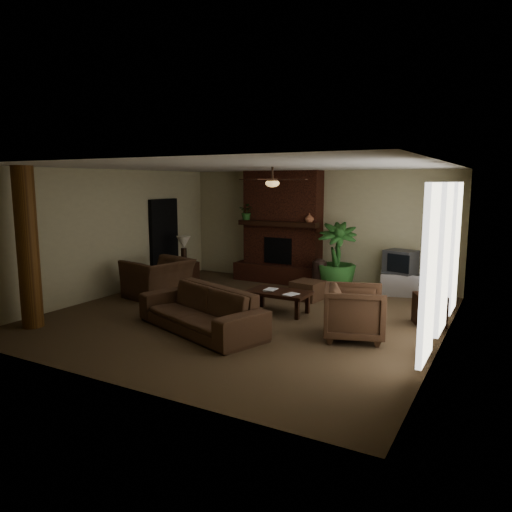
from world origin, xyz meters
The scene contains 23 objects.
room_shell centered at (0.00, 0.00, 1.40)m, with size 7.00×7.00×7.00m.
fireplace centered at (-0.80, 3.22, 1.16)m, with size 2.40×0.70×2.80m.
windows centered at (3.45, 0.20, 1.35)m, with size 0.08×3.65×2.35m.
log_column centered at (-2.95, -2.40, 1.40)m, with size 0.36×0.36×2.80m, color brown.
doorway centered at (-3.44, 1.80, 1.05)m, with size 0.10×1.00×2.10m, color black.
ceiling_fan centered at (0.40, 0.30, 2.53)m, with size 1.35×1.35×0.37m.
sofa centered at (-0.23, -1.15, 0.49)m, with size 2.53×0.74×0.99m, color #432C1C.
armchair_left centered at (-2.46, 0.39, 0.56)m, with size 1.29×0.84×1.13m, color #432C1C.
armchair_right centered at (2.21, -0.30, 0.48)m, with size 0.93×0.87×0.96m, color #432C1C.
coffee_table centered at (0.45, 0.49, 0.37)m, with size 1.20×0.70×0.43m.
ottoman centered at (0.53, 1.77, 0.20)m, with size 0.60×0.60×0.40m, color #432C1C.
tv_stand centered at (2.19, 3.15, 0.25)m, with size 0.85×0.50×0.50m, color #B1B0B3.
tv centered at (2.19, 3.14, 0.76)m, with size 0.77×0.69×0.52m.
floor_vase centered at (0.46, 2.62, 0.43)m, with size 0.34×0.34×0.77m.
floor_plant centered at (0.83, 2.72, 0.45)m, with size 0.90×1.61×0.90m, color #285723.
side_table_left centered at (-2.79, 1.80, 0.28)m, with size 0.50×0.50×0.55m, color black.
lamp_left centered at (-2.80, 1.77, 1.00)m, with size 0.43×0.43×0.65m.
side_table_right centered at (3.15, 1.10, 0.28)m, with size 0.50×0.50×0.55m, color black.
lamp_right centered at (3.15, 1.10, 1.00)m, with size 0.41×0.41×0.65m.
mantel_plant centered at (-1.66, 2.94, 1.72)m, with size 0.38×0.42×0.33m, color #285723.
mantel_vase centered at (0.04, 2.98, 1.67)m, with size 0.22×0.23×0.22m, color #9A5B3D.
book_a centered at (0.17, 0.48, 0.57)m, with size 0.22×0.03×0.29m, color #999999.
book_b centered at (0.69, 0.35, 0.58)m, with size 0.21×0.02×0.29m, color #999999.
Camera 1 is at (4.41, -7.62, 2.53)m, focal length 33.44 mm.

